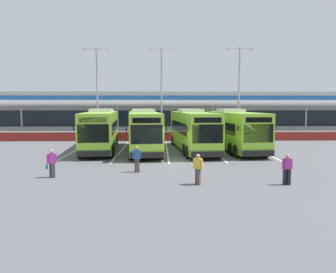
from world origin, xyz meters
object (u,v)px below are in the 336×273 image
Objects in this scene: coach_bus_left_centre at (144,131)px; pedestrian_child at (287,168)px; pedestrian_in_dark_coat at (137,158)px; coach_bus_leftmost at (101,131)px; pedestrian_with_handbag at (52,163)px; lamp_post_centre at (161,87)px; coach_bus_centre at (192,131)px; lamp_post_east at (239,87)px; lamp_post_west at (97,87)px; pedestrian_near_bin at (198,168)px; coach_bus_right_centre at (233,131)px.

pedestrian_child is at bearing -57.59° from coach_bus_left_centre.
pedestrian_in_dark_coat is (0.06, -9.34, -0.91)m from coach_bus_left_centre.
coach_bus_leftmost is 7.61× the size of pedestrian_with_handbag.
lamp_post_centre is at bearing 73.42° from pedestrian_with_handbag.
coach_bus_centre is 10.63m from pedestrian_in_dark_coat.
lamp_post_centre is 1.00× the size of lamp_post_east.
lamp_post_west is (-10.57, 10.35, 4.50)m from coach_bus_centre.
pedestrian_near_bin is 0.15× the size of lamp_post_west.
lamp_post_west is at bearing 93.76° from pedestrian_with_handbag.
lamp_post_east is at bearing 82.88° from pedestrian_child.
lamp_post_west is (-6.13, 10.65, 4.50)m from coach_bus_left_centre.
lamp_post_east is (10.90, 19.42, 5.42)m from pedestrian_in_dark_coat.
pedestrian_with_handbag is 0.15× the size of lamp_post_west.
pedestrian_with_handbag is 26.63m from lamp_post_east.
coach_bus_centre is (4.44, 0.30, 0.00)m from coach_bus_left_centre.
coach_bus_right_centre reaches higher than pedestrian_in_dark_coat.
coach_bus_right_centre is at bearing 4.71° from coach_bus_left_centre.
lamp_post_centre is (6.37, 21.39, 5.43)m from pedestrian_with_handbag.
coach_bus_leftmost is at bearing 119.08° from pedestrian_near_bin.
coach_bus_right_centre is 1.12× the size of lamp_post_centre.
coach_bus_centre is (8.44, -0.52, 0.00)m from coach_bus_leftmost.
coach_bus_leftmost is 15.40m from pedestrian_near_bin.
pedestrian_in_dark_coat is at bearing 136.21° from pedestrian_near_bin.
pedestrian_in_dark_coat is (4.78, 1.41, 0.02)m from pedestrian_with_handbag.
pedestrian_in_dark_coat is at bearing -129.35° from coach_bus_right_centre.
coach_bus_left_centre is 1.12× the size of lamp_post_west.
coach_bus_right_centre reaches higher than pedestrian_near_bin.
coach_bus_left_centre is 15.55m from lamp_post_east.
pedestrian_with_handbag is at bearing -163.55° from pedestrian_in_dark_coat.
pedestrian_child is at bearing -74.33° from coach_bus_centre.
pedestrian_in_dark_coat is 20.76m from lamp_post_centre.
coach_bus_centre is 14.39m from pedestrian_with_handbag.
coach_bus_left_centre is 7.61× the size of pedestrian_in_dark_coat.
lamp_post_west is (-6.19, 19.99, 5.42)m from pedestrian_in_dark_coat.
coach_bus_leftmost is 10.98m from pedestrian_in_dark_coat.
pedestrian_near_bin is at bearing 178.05° from pedestrian_child.
coach_bus_leftmost is 12.28m from coach_bus_right_centre.
coach_bus_left_centre reaches higher than pedestrian_with_handbag.
lamp_post_west and lamp_post_centre have the same top height.
pedestrian_child is (-0.18, -13.46, -0.91)m from coach_bus_right_centre.
lamp_post_east is at bearing 60.68° from pedestrian_in_dark_coat.
pedestrian_near_bin is at bearing -108.26° from lamp_post_east.
coach_bus_leftmost is at bearing -148.25° from lamp_post_east.
lamp_post_east is at bearing 56.28° from coach_bus_centre.
coach_bus_right_centre is at bearing -105.93° from lamp_post_east.
coach_bus_left_centre is 1.12× the size of lamp_post_centre.
coach_bus_right_centre is at bearing 5.71° from coach_bus_centre.
lamp_post_east is at bearing -1.94° from lamp_post_west.
lamp_post_centre and lamp_post_east have the same top height.
coach_bus_leftmost is 11.02m from lamp_post_west.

